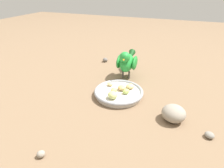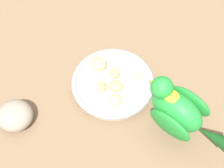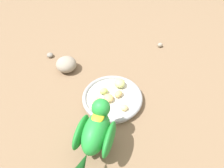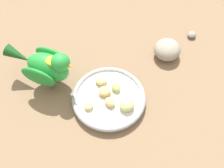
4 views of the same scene
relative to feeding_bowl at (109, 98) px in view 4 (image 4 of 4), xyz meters
The scene contains 11 objects.
ground_plane 0.04m from the feeding_bowl, 135.05° to the left, with size 4.00×4.00×0.00m, color #7A6047.
feeding_bowl is the anchor object (origin of this frame).
apple_piece_0 0.04m from the feeding_bowl, 98.64° to the right, with size 0.03×0.02×0.02m, color #B2CC66.
apple_piece_1 0.06m from the feeding_bowl, behind, with size 0.04×0.04×0.03m, color #C6D17A.
apple_piece_2 0.02m from the feeding_bowl, 23.79° to the right, with size 0.03×0.03×0.02m, color tan.
apple_piece_3 0.03m from the feeding_bowl, 125.02° to the left, with size 0.03×0.02×0.02m, color tan.
apple_piece_4 0.06m from the feeding_bowl, 39.41° to the right, with size 0.03×0.03×0.02m, color #E5C67F.
apple_piece_5 0.06m from the feeding_bowl, 57.04° to the left, with size 0.02×0.02×0.02m, color #E5C67F.
parrot 0.19m from the feeding_bowl, ahead, with size 0.21×0.10×0.15m.
rock_large 0.24m from the feeding_bowl, 110.20° to the right, with size 0.08×0.08×0.05m, color gray.
pebble_2 0.35m from the feeding_bowl, 110.90° to the right, with size 0.03×0.03×0.02m, color gray.
Camera 4 is at (-0.15, 0.30, 0.66)m, focal length 43.85 mm.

